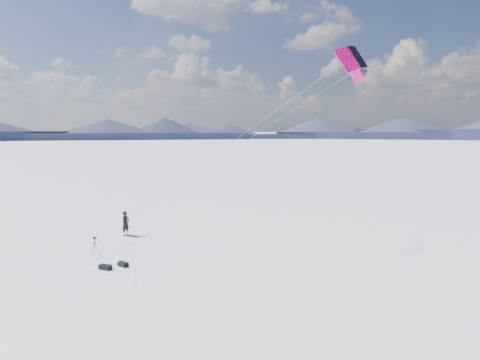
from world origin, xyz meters
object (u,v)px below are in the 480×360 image
Objects in this scene: snowkiter at (126,236)px; gear_bag_a at (105,267)px; gear_bag_b at (123,264)px; snowboard at (132,236)px; tripod at (95,244)px.

gear_bag_a is at bearing -146.32° from snowkiter.
gear_bag_a is 1.05m from gear_bag_b.
snowkiter reaches higher than gear_bag_a.
gear_bag_b reaches higher than snowboard.
gear_bag_a reaches higher than snowboard.
tripod is 2.82m from gear_bag_a.
gear_bag_a is (4.05, -6.14, 0.13)m from snowboard.
snowboard is at bearing 77.72° from tripod.
snowkiter is 2.43× the size of gear_bag_a.
gear_bag_b is (5.12, -5.20, 0.14)m from snowkiter.
snowkiter is at bearing -179.31° from snowboard.
snowboard is 5.20m from tripod.
snowboard is at bearing 139.25° from gear_bag_b.
snowkiter is 5.38m from tripod.
gear_bag_b is at bearing -38.42° from tripod.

